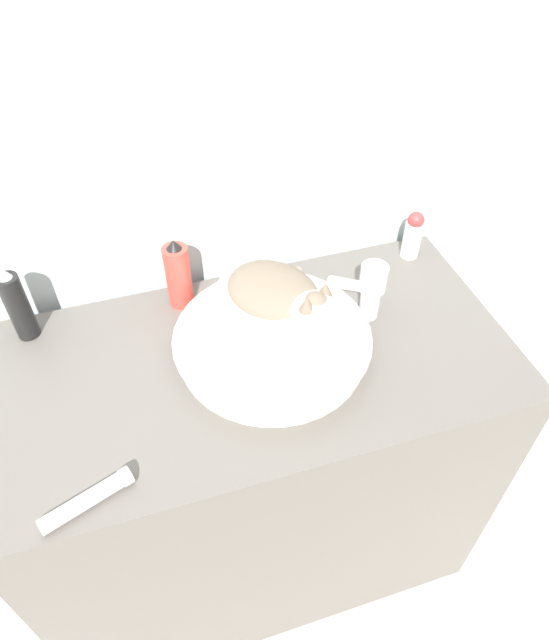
{
  "coord_description": "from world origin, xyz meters",
  "views": [
    {
      "loc": [
        -0.2,
        -0.48,
        1.76
      ],
      "look_at": [
        0.04,
        0.27,
        0.97
      ],
      "focal_mm": 32.0,
      "sensor_mm": 36.0,
      "label": 1
    }
  ],
  "objects_px": {
    "faucet": "(369,288)",
    "cream_tube": "(88,499)",
    "spray_bottle_trigger": "(178,275)",
    "deodorant_stick": "(413,235)",
    "hairspray_can_black": "(18,306)",
    "cat": "(276,304)"
  },
  "relations": [
    {
      "from": "faucet",
      "to": "cream_tube",
      "type": "bearing_deg",
      "value": 14.62
    },
    {
      "from": "faucet",
      "to": "spray_bottle_trigger",
      "type": "distance_m",
      "value": 0.41
    },
    {
      "from": "faucet",
      "to": "deodorant_stick",
      "type": "distance_m",
      "value": 0.26
    },
    {
      "from": "faucet",
      "to": "hairspray_can_black",
      "type": "relative_size",
      "value": 0.83
    },
    {
      "from": "hairspray_can_black",
      "to": "cream_tube",
      "type": "bearing_deg",
      "value": -78.19
    },
    {
      "from": "cat",
      "to": "faucet",
      "type": "xyz_separation_m",
      "value": [
        0.22,
        0.04,
        -0.05
      ]
    },
    {
      "from": "cat",
      "to": "deodorant_stick",
      "type": "bearing_deg",
      "value": 85.96
    },
    {
      "from": "cream_tube",
      "to": "spray_bottle_trigger",
      "type": "bearing_deg",
      "value": 61.21
    },
    {
      "from": "cream_tube",
      "to": "hairspray_can_black",
      "type": "bearing_deg",
      "value": 101.81
    },
    {
      "from": "cat",
      "to": "cream_tube",
      "type": "relative_size",
      "value": 2.02
    },
    {
      "from": "cat",
      "to": "hairspray_can_black",
      "type": "bearing_deg",
      "value": -143.98
    },
    {
      "from": "faucet",
      "to": "deodorant_stick",
      "type": "bearing_deg",
      "value": -148.65
    },
    {
      "from": "cat",
      "to": "faucet",
      "type": "distance_m",
      "value": 0.23
    },
    {
      "from": "deodorant_stick",
      "to": "spray_bottle_trigger",
      "type": "relative_size",
      "value": 0.71
    },
    {
      "from": "hairspray_can_black",
      "to": "deodorant_stick",
      "type": "bearing_deg",
      "value": 0.0
    },
    {
      "from": "hairspray_can_black",
      "to": "cream_tube",
      "type": "relative_size",
      "value": 1.12
    },
    {
      "from": "faucet",
      "to": "cream_tube",
      "type": "xyz_separation_m",
      "value": [
        -0.62,
        -0.27,
        -0.07
      ]
    },
    {
      "from": "cream_tube",
      "to": "faucet",
      "type": "bearing_deg",
      "value": 23.85
    },
    {
      "from": "hairspray_can_black",
      "to": "cream_tube",
      "type": "distance_m",
      "value": 0.46
    },
    {
      "from": "cream_tube",
      "to": "cat",
      "type": "bearing_deg",
      "value": 29.98
    },
    {
      "from": "spray_bottle_trigger",
      "to": "faucet",
      "type": "bearing_deg",
      "value": -23.7
    },
    {
      "from": "cat",
      "to": "hairspray_can_black",
      "type": "distance_m",
      "value": 0.54
    }
  ]
}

